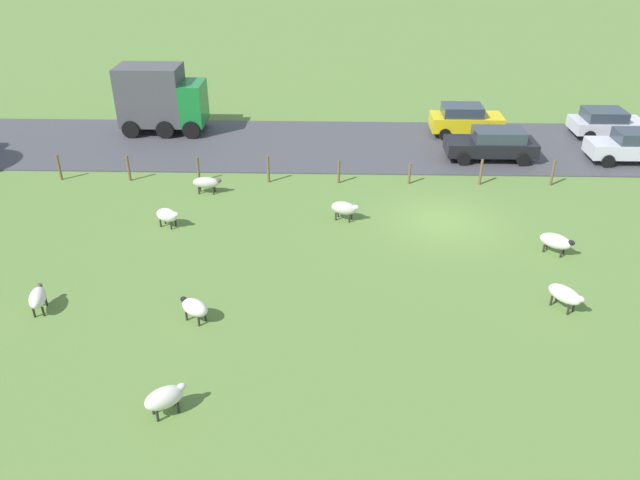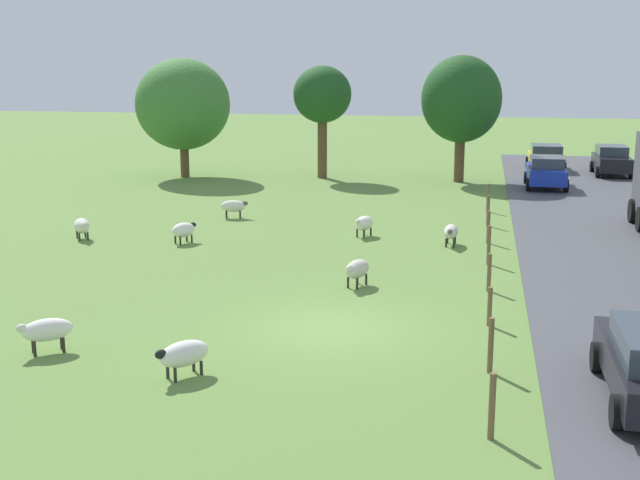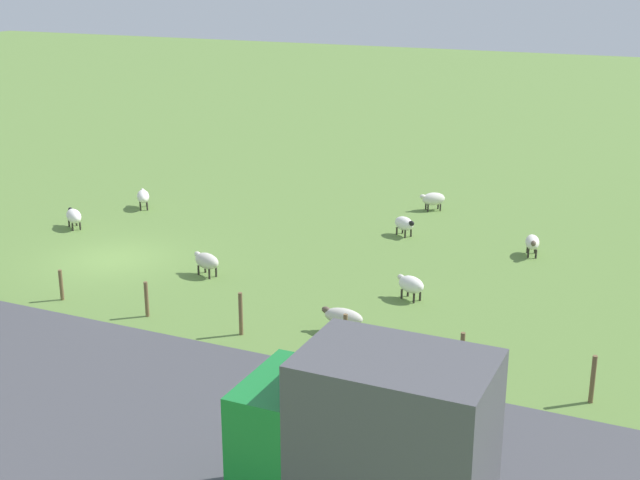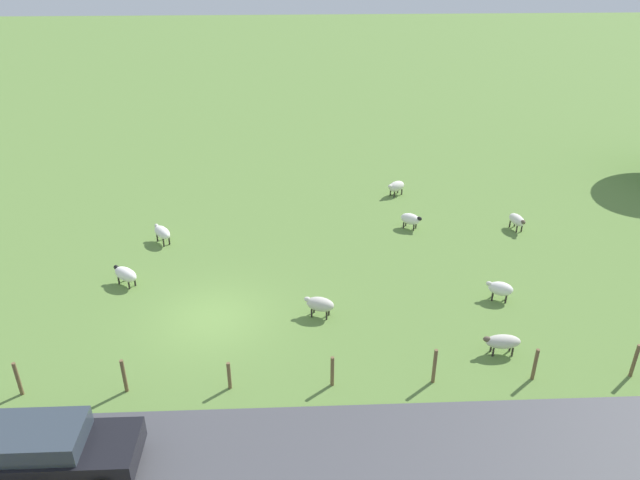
{
  "view_description": "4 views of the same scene",
  "coord_description": "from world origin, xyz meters",
  "px_view_note": "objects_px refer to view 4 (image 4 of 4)",
  "views": [
    {
      "loc": [
        -22.53,
        4.39,
        11.44
      ],
      "look_at": [
        -3.0,
        4.93,
        0.71
      ],
      "focal_mm": 34.46,
      "sensor_mm": 36.0,
      "label": 1
    },
    {
      "loc": [
        3.53,
        -19.57,
        6.6
      ],
      "look_at": [
        -1.44,
        6.02,
        0.93
      ],
      "focal_mm": 46.76,
      "sensor_mm": 36.0,
      "label": 2
    },
    {
      "loc": [
        24.04,
        19.19,
        10.37
      ],
      "look_at": [
        -3.81,
        6.54,
        0.48
      ],
      "focal_mm": 48.86,
      "sensor_mm": 36.0,
      "label": 3
    },
    {
      "loc": [
        18.84,
        3.21,
        13.31
      ],
      "look_at": [
        -4.77,
        4.25,
        0.67
      ],
      "focal_mm": 33.98,
      "sensor_mm": 36.0,
      "label": 4
    }
  ],
  "objects_px": {
    "sheep_0": "(396,186)",
    "sheep_3": "(517,220)",
    "sheep_6": "(125,274)",
    "car_2": "(49,449)",
    "sheep_7": "(503,342)",
    "sheep_2": "(162,232)",
    "sheep_4": "(320,304)",
    "sheep_5": "(500,289)",
    "sheep_1": "(411,219)"
  },
  "relations": [
    {
      "from": "sheep_3",
      "to": "sheep_6",
      "type": "height_order",
      "value": "sheep_6"
    },
    {
      "from": "sheep_1",
      "to": "sheep_7",
      "type": "relative_size",
      "value": 0.83
    },
    {
      "from": "sheep_0",
      "to": "sheep_1",
      "type": "xyz_separation_m",
      "value": [
        3.97,
        0.07,
        -0.01
      ]
    },
    {
      "from": "sheep_4",
      "to": "sheep_5",
      "type": "xyz_separation_m",
      "value": [
        -0.8,
        7.09,
        -0.02
      ]
    },
    {
      "from": "sheep_2",
      "to": "sheep_3",
      "type": "bearing_deg",
      "value": 92.05
    },
    {
      "from": "sheep_0",
      "to": "sheep_7",
      "type": "xyz_separation_m",
      "value": [
        13.57,
        1.53,
        -0.0
      ]
    },
    {
      "from": "sheep_4",
      "to": "sheep_6",
      "type": "distance_m",
      "value": 8.2
    },
    {
      "from": "sheep_4",
      "to": "sheep_5",
      "type": "distance_m",
      "value": 7.13
    },
    {
      "from": "sheep_1",
      "to": "sheep_5",
      "type": "bearing_deg",
      "value": 20.92
    },
    {
      "from": "sheep_1",
      "to": "sheep_5",
      "type": "height_order",
      "value": "sheep_5"
    },
    {
      "from": "sheep_2",
      "to": "sheep_7",
      "type": "distance_m",
      "value": 15.71
    },
    {
      "from": "sheep_1",
      "to": "car_2",
      "type": "relative_size",
      "value": 0.24
    },
    {
      "from": "sheep_5",
      "to": "sheep_7",
      "type": "xyz_separation_m",
      "value": [
        3.3,
        -0.95,
        -0.0
      ]
    },
    {
      "from": "sheep_4",
      "to": "sheep_7",
      "type": "distance_m",
      "value": 6.63
    },
    {
      "from": "sheep_2",
      "to": "sheep_6",
      "type": "relative_size",
      "value": 0.98
    },
    {
      "from": "sheep_0",
      "to": "sheep_3",
      "type": "xyz_separation_m",
      "value": [
        4.34,
        5.13,
        0.01
      ]
    },
    {
      "from": "sheep_5",
      "to": "sheep_7",
      "type": "distance_m",
      "value": 3.43
    },
    {
      "from": "sheep_2",
      "to": "sheep_7",
      "type": "relative_size",
      "value": 0.94
    },
    {
      "from": "sheep_2",
      "to": "sheep_5",
      "type": "distance_m",
      "value": 15.04
    },
    {
      "from": "sheep_7",
      "to": "car_2",
      "type": "distance_m",
      "value": 14.34
    },
    {
      "from": "sheep_6",
      "to": "car_2",
      "type": "height_order",
      "value": "car_2"
    },
    {
      "from": "sheep_3",
      "to": "sheep_7",
      "type": "distance_m",
      "value": 9.91
    },
    {
      "from": "sheep_1",
      "to": "sheep_4",
      "type": "relative_size",
      "value": 0.89
    },
    {
      "from": "sheep_0",
      "to": "sheep_6",
      "type": "bearing_deg",
      "value": -55.49
    },
    {
      "from": "sheep_6",
      "to": "car_2",
      "type": "relative_size",
      "value": 0.28
    },
    {
      "from": "sheep_0",
      "to": "sheep_3",
      "type": "distance_m",
      "value": 6.72
    },
    {
      "from": "sheep_2",
      "to": "sheep_5",
      "type": "height_order",
      "value": "sheep_2"
    },
    {
      "from": "sheep_4",
      "to": "car_2",
      "type": "relative_size",
      "value": 0.27
    },
    {
      "from": "sheep_7",
      "to": "sheep_3",
      "type": "bearing_deg",
      "value": 158.7
    },
    {
      "from": "sheep_3",
      "to": "sheep_5",
      "type": "xyz_separation_m",
      "value": [
        5.94,
        -2.65,
        -0.0
      ]
    },
    {
      "from": "sheep_2",
      "to": "sheep_6",
      "type": "xyz_separation_m",
      "value": [
        3.59,
        -0.82,
        -0.03
      ]
    },
    {
      "from": "sheep_0",
      "to": "sheep_6",
      "type": "xyz_separation_m",
      "value": [
        8.53,
        -12.41,
        0.0
      ]
    },
    {
      "from": "sheep_0",
      "to": "sheep_5",
      "type": "relative_size",
      "value": 1.04
    },
    {
      "from": "sheep_3",
      "to": "sheep_0",
      "type": "bearing_deg",
      "value": -130.18
    },
    {
      "from": "sheep_0",
      "to": "car_2",
      "type": "bearing_deg",
      "value": -33.83
    },
    {
      "from": "sheep_1",
      "to": "sheep_6",
      "type": "xyz_separation_m",
      "value": [
        4.56,
        -12.48,
        0.01
      ]
    },
    {
      "from": "sheep_7",
      "to": "sheep_0",
      "type": "bearing_deg",
      "value": -173.55
    },
    {
      "from": "sheep_2",
      "to": "sheep_3",
      "type": "height_order",
      "value": "sheep_2"
    },
    {
      "from": "sheep_2",
      "to": "sheep_7",
      "type": "bearing_deg",
      "value": 56.64
    },
    {
      "from": "sheep_3",
      "to": "sheep_7",
      "type": "xyz_separation_m",
      "value": [
        9.24,
        -3.6,
        -0.01
      ]
    },
    {
      "from": "sheep_3",
      "to": "car_2",
      "type": "height_order",
      "value": "car_2"
    },
    {
      "from": "car_2",
      "to": "sheep_2",
      "type": "bearing_deg",
      "value": 177.78
    },
    {
      "from": "sheep_3",
      "to": "sheep_5",
      "type": "bearing_deg",
      "value": -24.09
    },
    {
      "from": "sheep_3",
      "to": "sheep_4",
      "type": "relative_size",
      "value": 0.98
    },
    {
      "from": "sheep_2",
      "to": "car_2",
      "type": "height_order",
      "value": "car_2"
    },
    {
      "from": "sheep_0",
      "to": "sheep_2",
      "type": "relative_size",
      "value": 0.93
    },
    {
      "from": "sheep_1",
      "to": "sheep_3",
      "type": "height_order",
      "value": "sheep_3"
    },
    {
      "from": "sheep_1",
      "to": "sheep_3",
      "type": "xyz_separation_m",
      "value": [
        0.37,
        5.06,
        0.02
      ]
    },
    {
      "from": "sheep_6",
      "to": "sheep_0",
      "type": "bearing_deg",
      "value": 124.51
    },
    {
      "from": "sheep_2",
      "to": "car_2",
      "type": "relative_size",
      "value": 0.28
    }
  ]
}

